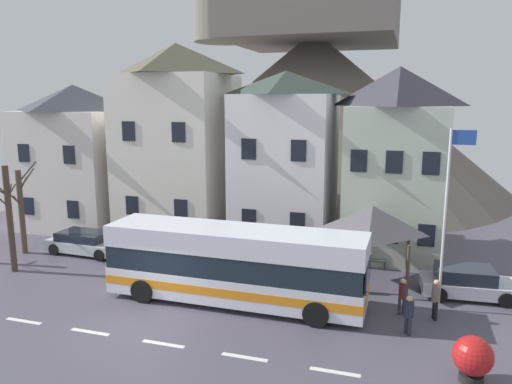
{
  "coord_description": "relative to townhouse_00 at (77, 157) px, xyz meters",
  "views": [
    {
      "loc": [
        9.28,
        -15.21,
        8.42
      ],
      "look_at": [
        2.68,
        5.96,
        4.19
      ],
      "focal_mm": 34.18,
      "sensor_mm": 36.0,
      "label": 1
    }
  ],
  "objects": [
    {
      "name": "flagpole",
      "position": [
        22.47,
        -7.13,
        -0.43
      ],
      "size": [
        0.95,
        0.1,
        7.35
      ],
      "color": "silver",
      "rests_on": "ground_plane"
    },
    {
      "name": "townhouse_02",
      "position": [
        14.23,
        -0.3,
        0.31
      ],
      "size": [
        5.33,
        5.16,
        9.96
      ],
      "color": "white",
      "rests_on": "ground_plane"
    },
    {
      "name": "parked_car_01",
      "position": [
        4.11,
        -5.05,
        -4.07
      ],
      "size": [
        4.59,
        2.16,
        1.2
      ],
      "rotation": [
        0.0,
        0.0,
        -0.04
      ],
      "color": "silver",
      "rests_on": "ground_plane"
    },
    {
      "name": "harbour_buoy",
      "position": [
        23.07,
        -12.3,
        -3.87
      ],
      "size": [
        1.19,
        1.19,
        1.44
      ],
      "color": "black",
      "rests_on": "ground_plane"
    },
    {
      "name": "ground_plane",
      "position": [
        11.56,
        -11.85,
        -4.7
      ],
      "size": [
        40.0,
        60.0,
        0.07
      ],
      "color": "#4C4856"
    },
    {
      "name": "bus_shelter",
      "position": [
        19.48,
        -4.78,
        -1.67
      ],
      "size": [
        3.6,
        3.6,
        3.64
      ],
      "color": "#473D33",
      "rests_on": "ground_plane"
    },
    {
      "name": "pedestrian_00",
      "position": [
        22.2,
        -8.13,
        -3.75
      ],
      "size": [
        0.31,
        0.32,
        1.62
      ],
      "color": "black",
      "rests_on": "ground_plane"
    },
    {
      "name": "townhouse_00",
      "position": [
        0.0,
        0.0,
        0.0
      ],
      "size": [
        6.61,
        5.76,
        9.34
      ],
      "color": "silver",
      "rests_on": "ground_plane"
    },
    {
      "name": "townhouse_03",
      "position": [
        20.27,
        0.18,
        0.39
      ],
      "size": [
        5.03,
        6.13,
        10.12
      ],
      "color": "beige",
      "rests_on": "ground_plane"
    },
    {
      "name": "pedestrian_01",
      "position": [
        21.21,
        -9.7,
        -3.81
      ],
      "size": [
        0.36,
        0.36,
        1.48
      ],
      "color": "#2D2D38",
      "rests_on": "ground_plane"
    },
    {
      "name": "public_bench",
      "position": [
        19.45,
        -2.78,
        -4.21
      ],
      "size": [
        1.41,
        0.48,
        0.87
      ],
      "color": "#33473D",
      "rests_on": "ground_plane"
    },
    {
      "name": "parked_car_00",
      "position": [
        23.63,
        -5.34,
        -4.03
      ],
      "size": [
        4.06,
        2.22,
        1.31
      ],
      "rotation": [
        0.0,
        0.0,
        0.08
      ],
      "color": "silver",
      "rests_on": "ground_plane"
    },
    {
      "name": "bare_tree_00",
      "position": [
        2.44,
        -8.59,
        -1.95
      ],
      "size": [
        1.63,
        1.51,
        5.3
      ],
      "color": "#47382D",
      "rests_on": "ground_plane"
    },
    {
      "name": "pedestrian_03",
      "position": [
        20.96,
        -8.06,
        -3.8
      ],
      "size": [
        0.29,
        0.28,
        1.5
      ],
      "color": "#2D2D38",
      "rests_on": "ground_plane"
    },
    {
      "name": "townhouse_01",
      "position": [
        7.32,
        0.19,
        1.19
      ],
      "size": [
        6.21,
        6.15,
        11.72
      ],
      "color": "silver",
      "rests_on": "ground_plane"
    },
    {
      "name": "pedestrian_02",
      "position": [
        18.36,
        -6.4,
        -3.82
      ],
      "size": [
        0.36,
        0.36,
        1.55
      ],
      "color": "#2D2D38",
      "rests_on": "ground_plane"
    },
    {
      "name": "bare_tree_02",
      "position": [
        0.81,
        -6.06,
        -2.21
      ],
      "size": [
        1.01,
        1.61,
        5.11
      ],
      "color": "brown",
      "rests_on": "ground_plane"
    },
    {
      "name": "transit_bus",
      "position": [
        14.24,
        -8.89,
        -3.06
      ],
      "size": [
        10.92,
        2.73,
        3.19
      ],
      "rotation": [
        0.0,
        0.0,
        -0.01
      ],
      "color": "white",
      "rests_on": "ground_plane"
    },
    {
      "name": "hilltop_castle",
      "position": [
        11.93,
        19.13,
        3.28
      ],
      "size": [
        36.13,
        36.13,
        22.35
      ],
      "color": "#655951",
      "rests_on": "ground_plane"
    }
  ]
}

